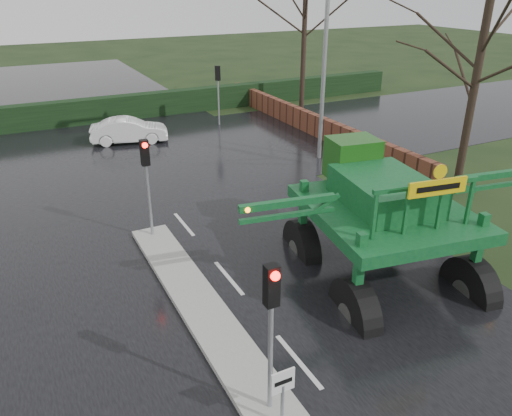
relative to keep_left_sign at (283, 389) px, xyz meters
name	(u,v)px	position (x,y,z in m)	size (l,w,h in m)	color
ground	(298,362)	(1.30, 1.50, -1.06)	(140.00, 140.00, 0.00)	black
road_main	(167,204)	(1.30, 11.50, -1.05)	(14.00, 80.00, 0.02)	black
road_cross	(130,160)	(1.30, 17.50, -1.05)	(80.00, 12.00, 0.02)	black
median_island	(200,305)	(0.00, 4.50, -0.97)	(1.20, 10.00, 0.16)	gray
hedge_row	(97,110)	(1.30, 25.50, -0.31)	(44.00, 0.90, 1.50)	black
brick_wall	(310,123)	(11.80, 17.50, -0.46)	(0.40, 20.00, 1.20)	#592D1E
keep_left_sign	(283,389)	(0.00, 0.00, 0.00)	(0.50, 0.07, 1.35)	gray
traffic_signal_near	(271,309)	(0.00, 0.49, 1.53)	(0.26, 0.33, 3.52)	gray
traffic_signal_mid	(146,168)	(0.00, 8.99, 1.53)	(0.26, 0.33, 3.52)	gray
traffic_signal_far	(218,82)	(7.80, 21.51, 1.53)	(0.26, 0.33, 3.52)	gray
street_light_right	(320,32)	(9.49, 13.50, 4.93)	(3.85, 0.30, 10.00)	gray
tree_right_near	(479,64)	(12.80, 7.50, 4.14)	(5.60, 5.60, 9.64)	black
tree_right_far	(305,7)	(14.30, 22.50, 5.44)	(7.00, 7.00, 12.05)	black
crop_sprayer	(358,230)	(3.61, 2.60, 1.37)	(9.11, 6.32, 5.14)	black
white_sedan	(130,143)	(2.04, 20.34, -1.06)	(1.41, 4.05, 1.34)	white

